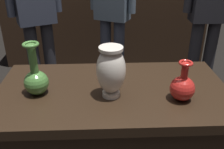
# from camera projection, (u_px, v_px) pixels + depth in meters

# --- Properties ---
(display_plinth) EXTENTS (1.20, 0.64, 0.80)m
(display_plinth) POSITION_uv_depth(u_px,v_px,m) (113.00, 147.00, 1.50)
(display_plinth) COLOR black
(display_plinth) RESTS_ON ground_plane
(back_display_shelf) EXTENTS (2.60, 0.40, 0.99)m
(back_display_shelf) POSITION_uv_depth(u_px,v_px,m) (105.00, 26.00, 3.42)
(back_display_shelf) COLOR #382619
(back_display_shelf) RESTS_ON ground_plane
(vase_centerpiece) EXTENTS (0.14, 0.14, 0.26)m
(vase_centerpiece) POSITION_uv_depth(u_px,v_px,m) (111.00, 70.00, 1.20)
(vase_centerpiece) COLOR silver
(vase_centerpiece) RESTS_ON display_plinth
(vase_tall_behind) EXTENTS (0.12, 0.12, 0.27)m
(vase_tall_behind) POSITION_uv_depth(u_px,v_px,m) (36.00, 79.00, 1.25)
(vase_tall_behind) COLOR #477A38
(vase_tall_behind) RESTS_ON display_plinth
(vase_left_accent) EXTENTS (0.12, 0.12, 0.20)m
(vase_left_accent) POSITION_uv_depth(u_px,v_px,m) (182.00, 87.00, 1.21)
(vase_left_accent) COLOR red
(vase_left_accent) RESTS_ON display_plinth
(visitor_near_left) EXTENTS (0.43, 0.30, 1.70)m
(visitor_near_left) POSITION_uv_depth(u_px,v_px,m) (35.00, 4.00, 2.20)
(visitor_near_left) COLOR #232328
(visitor_near_left) RESTS_ON ground_plane
(visitor_near_right) EXTENTS (0.47, 0.20, 1.71)m
(visitor_near_right) POSITION_uv_depth(u_px,v_px,m) (211.00, 2.00, 2.25)
(visitor_near_right) COLOR #232328
(visitor_near_right) RESTS_ON ground_plane
(visitor_center_back) EXTENTS (0.43, 0.31, 1.64)m
(visitor_center_back) POSITION_uv_depth(u_px,v_px,m) (112.00, 3.00, 2.44)
(visitor_center_back) COLOR #333847
(visitor_center_back) RESTS_ON ground_plane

